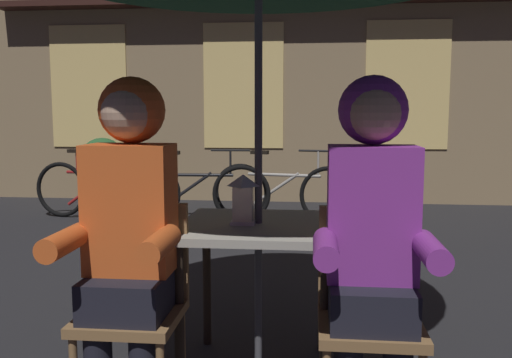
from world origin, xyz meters
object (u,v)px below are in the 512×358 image
(bicycle_third, at_px, (284,192))
(lantern, at_px, (243,198))
(bicycle_second, at_px, (196,192))
(potted_plant, at_px, (103,167))
(chair_left, at_px, (135,297))
(bicycle_nearest, at_px, (99,190))
(cafe_table, at_px, (258,244))
(chair_right, at_px, (369,305))
(person_right_hooded, at_px, (372,220))
(person_left_hooded, at_px, (129,215))

(bicycle_third, bearing_deg, lantern, -89.89)
(bicycle_second, bearing_deg, potted_plant, 151.61)
(chair_left, bearing_deg, bicycle_second, 98.40)
(bicycle_nearest, distance_m, bicycle_third, 2.15)
(cafe_table, height_order, bicycle_second, bicycle_second)
(potted_plant, bearing_deg, chair_left, -67.25)
(cafe_table, height_order, chair_right, chair_right)
(lantern, height_order, chair_left, lantern)
(potted_plant, bearing_deg, cafe_table, -60.44)
(person_right_hooded, relative_size, bicycle_third, 0.84)
(cafe_table, relative_size, bicycle_nearest, 0.44)
(person_right_hooded, height_order, bicycle_second, person_right_hooded)
(chair_left, relative_size, chair_right, 1.00)
(cafe_table, height_order, lantern, lantern)
(cafe_table, bearing_deg, bicycle_nearest, 121.47)
(chair_left, relative_size, bicycle_nearest, 0.52)
(cafe_table, bearing_deg, potted_plant, 119.56)
(cafe_table, distance_m, lantern, 0.23)
(bicycle_second, bearing_deg, bicycle_third, 5.35)
(lantern, relative_size, bicycle_second, 0.14)
(cafe_table, distance_m, chair_right, 0.62)
(bicycle_nearest, bearing_deg, lantern, -59.50)
(cafe_table, height_order, bicycle_nearest, bicycle_nearest)
(person_left_hooded, relative_size, bicycle_third, 0.84)
(cafe_table, distance_m, potted_plant, 4.94)
(chair_left, relative_size, person_right_hooded, 0.62)
(person_right_hooded, distance_m, bicycle_third, 4.14)
(person_right_hooded, xyz_separation_m, potted_plant, (-2.92, 4.72, -0.30))
(lantern, height_order, chair_right, lantern)
(chair_left, relative_size, bicycle_third, 0.52)
(lantern, distance_m, bicycle_third, 3.70)
(chair_right, relative_size, person_left_hooded, 0.62)
(person_right_hooded, xyz_separation_m, bicycle_third, (-0.56, 4.07, -0.50))
(cafe_table, bearing_deg, chair_right, -37.55)
(lantern, xyz_separation_m, bicycle_nearest, (-2.16, 3.67, -0.51))
(person_left_hooded, relative_size, person_right_hooded, 1.00)
(person_left_hooded, distance_m, potted_plant, 5.12)
(lantern, bearing_deg, cafe_table, 20.75)
(cafe_table, distance_m, bicycle_nearest, 4.28)
(cafe_table, bearing_deg, chair_left, -142.45)
(person_right_hooded, bearing_deg, lantern, 143.89)
(person_right_hooded, bearing_deg, bicycle_third, 97.77)
(chair_right, bearing_deg, person_left_hooded, -176.61)
(bicycle_second, distance_m, bicycle_third, 0.99)
(cafe_table, xyz_separation_m, bicycle_second, (-1.06, 3.55, -0.29))
(chair_left, bearing_deg, person_right_hooded, -3.39)
(cafe_table, relative_size, person_right_hooded, 0.53)
(chair_left, xyz_separation_m, bicycle_second, (-0.58, 3.92, -0.14))
(bicycle_third, distance_m, potted_plant, 2.46)
(person_right_hooded, relative_size, bicycle_second, 0.83)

